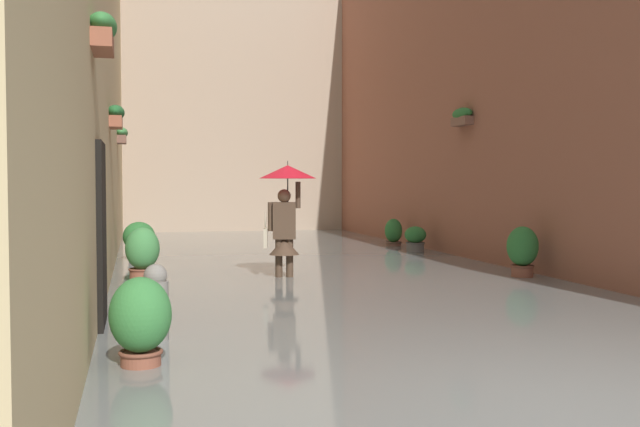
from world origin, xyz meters
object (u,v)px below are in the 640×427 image
(potted_plant_near_right, at_px, (140,324))
(potted_plant_near_left, at_px, (522,253))
(potted_plant_mid_left, at_px, (393,235))
(potted_plant_far_left, at_px, (415,241))
(mooring_bollard, at_px, (156,311))
(person_wading, at_px, (286,202))
(potted_plant_far_right, at_px, (143,257))
(potted_plant_mid_right, at_px, (139,241))

(potted_plant_near_right, bearing_deg, potted_plant_near_left, -143.98)
(potted_plant_mid_left, bearing_deg, potted_plant_far_left, 89.57)
(potted_plant_far_left, bearing_deg, potted_plant_near_left, 90.67)
(mooring_bollard, bearing_deg, person_wading, -116.78)
(potted_plant_near_left, bearing_deg, potted_plant_far_right, -8.07)
(potted_plant_far_left, height_order, potted_plant_near_right, potted_plant_near_right)
(potted_plant_mid_left, bearing_deg, potted_plant_near_left, 90.40)
(potted_plant_mid_right, bearing_deg, mooring_bollard, 90.93)
(potted_plant_near_right, distance_m, mooring_bollard, 1.05)
(potted_plant_mid_right, height_order, potted_plant_far_left, potted_plant_mid_right)
(potted_plant_mid_right, bearing_deg, potted_plant_far_left, -177.00)
(person_wading, bearing_deg, potted_plant_mid_left, -125.99)
(potted_plant_near_left, distance_m, potted_plant_far_left, 4.67)
(mooring_bollard, bearing_deg, potted_plant_mid_left, -122.00)
(potted_plant_mid_right, relative_size, potted_plant_near_right, 1.01)
(potted_plant_near_right, bearing_deg, potted_plant_mid_right, -90.17)
(potted_plant_far_left, height_order, mooring_bollard, mooring_bollard)
(potted_plant_mid_right, xyz_separation_m, potted_plant_mid_left, (-6.15, -1.81, -0.11))
(potted_plant_mid_right, relative_size, mooring_bollard, 1.01)
(potted_plant_mid_left, xyz_separation_m, mooring_bollard, (6.03, 9.65, 0.02))
(person_wading, distance_m, potted_plant_mid_left, 6.54)
(potted_plant_mid_right, bearing_deg, potted_plant_mid_left, -163.58)
(potted_plant_near_right, height_order, mooring_bollard, potted_plant_near_right)
(potted_plant_far_left, bearing_deg, potted_plant_near_right, 56.14)
(potted_plant_near_left, relative_size, potted_plant_far_left, 1.36)
(potted_plant_far_left, distance_m, mooring_bollard, 10.14)
(mooring_bollard, bearing_deg, potted_plant_near_left, -150.12)
(potted_plant_mid_right, xyz_separation_m, potted_plant_far_left, (-6.14, -0.32, -0.14))
(person_wading, bearing_deg, potted_plant_far_left, -135.39)
(potted_plant_far_right, relative_size, mooring_bollard, 1.11)
(potted_plant_far_left, bearing_deg, potted_plant_far_right, 31.87)
(person_wading, relative_size, potted_plant_near_left, 2.06)
(potted_plant_far_right, xyz_separation_m, mooring_bollard, (-0.09, 4.36, -0.11))
(potted_plant_far_right, height_order, potted_plant_far_left, potted_plant_far_right)
(potted_plant_near_left, height_order, potted_plant_mid_left, potted_plant_near_left)
(potted_plant_far_right, height_order, potted_plant_mid_left, potted_plant_far_right)
(person_wading, relative_size, mooring_bollard, 2.25)
(potted_plant_mid_left, relative_size, mooring_bollard, 0.91)
(potted_plant_far_left, xyz_separation_m, potted_plant_near_right, (6.17, 9.20, 0.13))
(person_wading, bearing_deg, potted_plant_near_left, 166.33)
(potted_plant_far_left, relative_size, potted_plant_near_right, 0.79)
(potted_plant_far_right, bearing_deg, potted_plant_near_left, 171.93)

